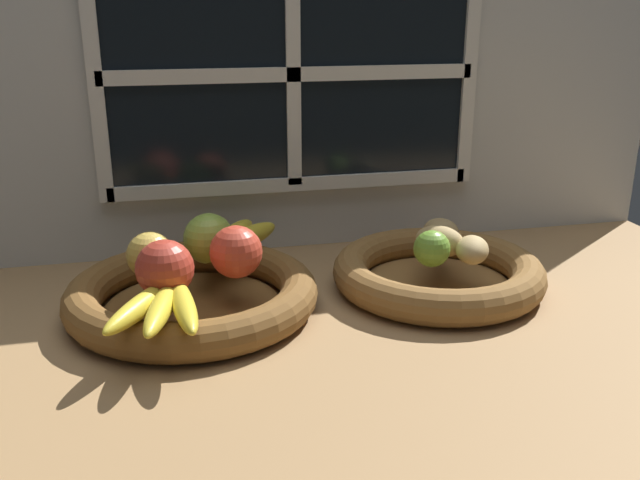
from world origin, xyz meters
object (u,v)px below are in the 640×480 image
(fruit_bowl_right, at_px, (438,273))
(apple_golden_left, at_px, (150,255))
(potato_small, at_px, (471,249))
(apple_red_front, at_px, (165,269))
(lime_near, at_px, (433,250))
(fruit_bowl_left, at_px, (193,295))
(potato_large, at_px, (440,241))
(potato_back, at_px, (441,232))
(apple_green_back, at_px, (209,239))
(chili_pepper, at_px, (449,247))
(banana_bunch_back, at_px, (224,238))
(apple_red_right, at_px, (236,252))
(banana_bunch_front, at_px, (163,304))

(fruit_bowl_right, bearing_deg, apple_golden_left, 178.77)
(fruit_bowl_right, bearing_deg, potato_small, -45.00)
(apple_red_front, height_order, lime_near, apple_red_front)
(fruit_bowl_right, distance_m, lime_near, 0.08)
(potato_small, bearing_deg, fruit_bowl_left, 175.06)
(potato_large, relative_size, potato_back, 1.26)
(apple_green_back, xyz_separation_m, chili_pepper, (0.37, -0.04, -0.03))
(apple_green_back, bearing_deg, apple_golden_left, -154.74)
(fruit_bowl_left, bearing_deg, apple_golden_left, 170.34)
(fruit_bowl_right, relative_size, banana_bunch_back, 1.81)
(apple_red_right, distance_m, banana_bunch_front, 0.15)
(apple_red_front, relative_size, apple_green_back, 1.02)
(fruit_bowl_right, height_order, apple_red_front, apple_red_front)
(apple_red_front, distance_m, potato_large, 0.42)
(apple_red_right, distance_m, chili_pepper, 0.33)
(banana_bunch_back, xyz_separation_m, potato_small, (0.36, -0.15, 0.00))
(chili_pepper, bearing_deg, banana_bunch_front, 179.47)
(apple_red_front, xyz_separation_m, chili_pepper, (0.43, 0.07, -0.03))
(apple_red_front, xyz_separation_m, banana_bunch_front, (-0.00, -0.06, -0.02))
(chili_pepper, bearing_deg, apple_red_front, 172.14)
(fruit_bowl_right, relative_size, potato_back, 5.27)
(potato_back, xyz_separation_m, chili_pepper, (-0.00, -0.04, -0.01))
(fruit_bowl_right, relative_size, apple_red_right, 4.37)
(potato_large, bearing_deg, banana_bunch_back, 161.04)
(fruit_bowl_right, relative_size, potato_large, 4.18)
(apple_red_front, bearing_deg, lime_near, 2.96)
(apple_red_front, relative_size, apple_golden_left, 1.16)
(lime_near, bearing_deg, apple_red_front, -177.04)
(apple_green_back, bearing_deg, fruit_bowl_left, -121.75)
(fruit_bowl_right, bearing_deg, apple_red_right, -176.99)
(fruit_bowl_left, relative_size, potato_large, 4.60)
(apple_golden_left, distance_m, banana_bunch_front, 0.13)
(apple_green_back, xyz_separation_m, potato_back, (0.37, -0.00, -0.02))
(fruit_bowl_left, height_order, potato_back, potato_back)
(apple_golden_left, bearing_deg, apple_green_back, 25.26)
(banana_bunch_front, height_order, lime_near, lime_near)
(fruit_bowl_right, relative_size, banana_bunch_front, 1.81)
(apple_green_back, bearing_deg, chili_pepper, -6.49)
(apple_red_front, bearing_deg, potato_large, 8.69)
(lime_near, bearing_deg, banana_bunch_front, -168.42)
(apple_golden_left, bearing_deg, fruit_bowl_left, -9.66)
(potato_small, distance_m, lime_near, 0.07)
(potato_small, bearing_deg, potato_large, 135.00)
(fruit_bowl_left, distance_m, lime_near, 0.36)
(apple_golden_left, bearing_deg, chili_pepper, -0.18)
(potato_large, distance_m, chili_pepper, 0.02)
(fruit_bowl_right, relative_size, apple_green_back, 4.32)
(apple_green_back, relative_size, banana_bunch_front, 0.42)
(banana_bunch_front, xyz_separation_m, banana_bunch_back, (0.10, 0.23, 0.00))
(chili_pepper, bearing_deg, lime_near, -150.57)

